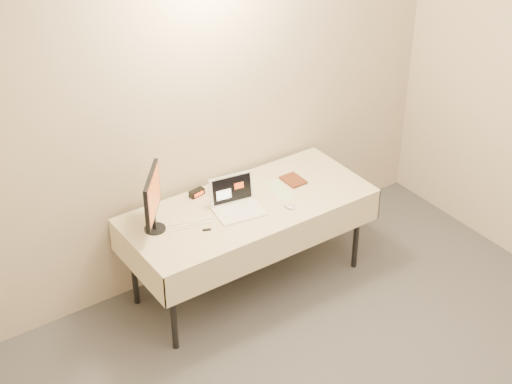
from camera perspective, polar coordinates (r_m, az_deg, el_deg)
back_wall at (r=5.75m, az=-3.16°, el=6.26°), size 4.00×0.10×2.70m
table at (r=5.75m, az=-0.56°, el=-1.42°), size 1.86×0.81×0.74m
laptop at (r=5.63m, az=-1.45°, el=-0.76°), size 0.38×0.33×0.24m
monitor at (r=5.35m, az=-7.54°, el=-0.42°), size 0.29×0.36×0.45m
book at (r=5.91m, az=2.20°, el=1.38°), size 0.14×0.02×0.19m
alarm_clock at (r=5.82m, az=-4.33°, el=-0.05°), size 0.13×0.07×0.05m
clicker at (r=5.68m, az=2.40°, el=-1.04°), size 0.07×0.10×0.02m
paper_form at (r=5.89m, az=1.75°, el=0.19°), size 0.16×0.30×0.00m
usb_dongle at (r=5.45m, az=-3.60°, el=-2.76°), size 0.06×0.04×0.01m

